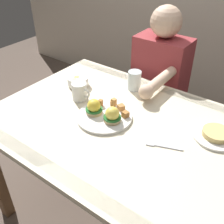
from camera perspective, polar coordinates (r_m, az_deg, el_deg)
The scene contains 9 objects.
ground_plane at distance 1.83m, azimuth 0.60°, elevation -20.63°, with size 6.00×6.00×0.00m, color brown.
dining_table at distance 1.36m, azimuth 0.76°, elevation -5.38°, with size 1.20×0.90×0.74m.
eggs_benedict_plate at distance 1.29m, azimuth -1.65°, elevation -0.41°, with size 0.27×0.27×0.09m.
fruit_bowl at distance 1.57m, azimuth -7.26°, elevation 6.49°, with size 0.12×0.12×0.06m.
coffee_mug at distance 1.44m, azimuth -6.87°, elevation 4.47°, with size 0.11×0.08×0.09m.
fork at distance 1.17m, azimuth 10.53°, elevation -7.10°, with size 0.15×0.07×0.00m.
water_glass_near at distance 1.52m, azimuth 4.77°, elevation 6.47°, with size 0.07×0.07×0.11m.
side_plate at distance 1.27m, azimuth 21.22°, elevation -4.56°, with size 0.20×0.20×0.04m.
diner_person at distance 1.82m, azimuth 9.70°, elevation 6.11°, with size 0.34×0.54×1.14m.
Camera 1 is at (0.60, -0.84, 1.51)m, focal length 43.08 mm.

